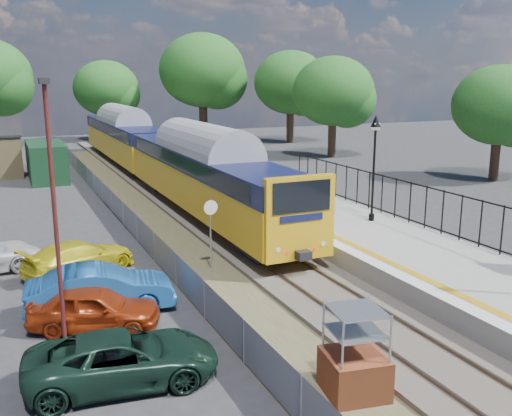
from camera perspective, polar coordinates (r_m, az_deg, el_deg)
ground at (r=18.33m, az=8.62°, el=-9.86°), size 120.00×120.00×0.00m
track_bed at (r=26.33m, az=-3.67°, el=-2.42°), size 5.90×80.00×0.29m
platform at (r=26.75m, az=7.01°, el=-1.45°), size 5.00×70.00×0.90m
platform_edge at (r=25.66m, az=3.09°, el=-0.94°), size 0.90×70.00×0.01m
victorian_lamp_north at (r=25.02m, az=11.80°, el=6.34°), size 0.44×0.44×4.60m
palisade_fence at (r=23.37m, az=19.41°, el=-0.71°), size 0.12×26.00×2.00m
wire_fence at (r=27.39m, az=-12.73°, el=-1.01°), size 0.06×52.00×1.20m
tree_line at (r=57.14m, az=-13.68°, el=12.15°), size 56.80×43.80×11.88m
train at (r=38.81m, az=-10.16°, el=5.77°), size 2.82×40.83×3.51m
brick_plinth at (r=13.34m, az=9.88°, el=-14.21°), size 1.51×1.51×2.12m
speed_sign at (r=21.09m, az=-4.55°, el=-1.52°), size 0.54×0.10×2.67m
carpark_lamp at (r=15.63m, az=-19.59°, el=0.96°), size 0.25×0.50×7.05m
car_green at (r=14.16m, az=-13.18°, el=-14.47°), size 4.69×2.58×1.24m
car_red at (r=17.12m, az=-15.85°, el=-9.64°), size 3.96×2.76×1.25m
car_blue at (r=18.21m, az=-15.27°, el=-7.88°), size 4.54×1.95×1.45m
car_yellow at (r=21.98m, az=-17.26°, el=-4.73°), size 4.50×3.16×1.21m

